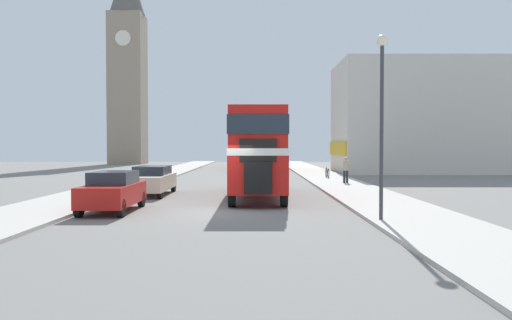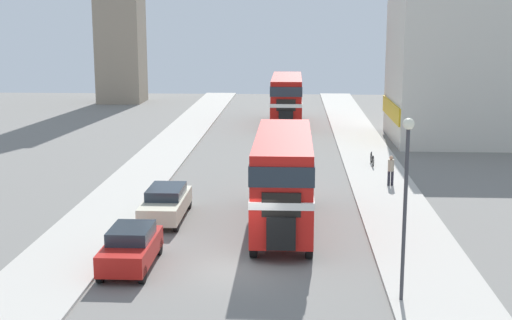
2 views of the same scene
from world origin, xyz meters
The scene contains 10 objects.
ground_plane centered at (0.00, 0.00, 0.00)m, with size 120.00×120.00×0.00m, color slate.
sidewalk_right centered at (6.75, 0.00, 0.06)m, with size 3.50×120.00×0.12m.
sidewalk_left centered at (-6.75, 0.00, 0.06)m, with size 3.50×120.00×0.12m.
double_decker_bus centered at (1.46, 5.22, 2.44)m, with size 2.41×9.94×4.07m.
bus_distant centered at (1.29, 35.59, 2.46)m, with size 2.52×10.96×4.09m.
car_parked_near centered at (-3.99, -0.13, 0.78)m, with size 1.66×3.93×1.51m.
car_parked_mid centered at (-3.85, 6.29, 0.76)m, with size 1.73×4.66×1.46m.
pedestrian_walking centered at (7.11, 12.92, 1.04)m, with size 0.33×0.33×1.63m.
bicycle_on_pavement centered at (6.69, 18.22, 0.48)m, with size 0.05×1.76×0.78m.
street_lamp centered at (5.38, -2.95, 3.96)m, with size 0.36×0.36×5.86m.
Camera 2 is at (1.87, -24.62, 8.99)m, focal length 50.00 mm.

